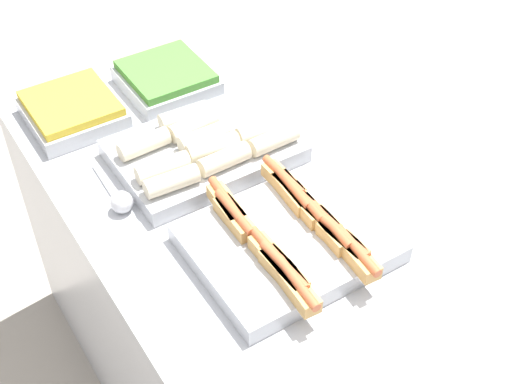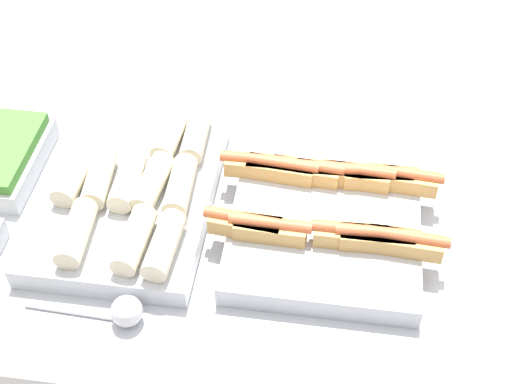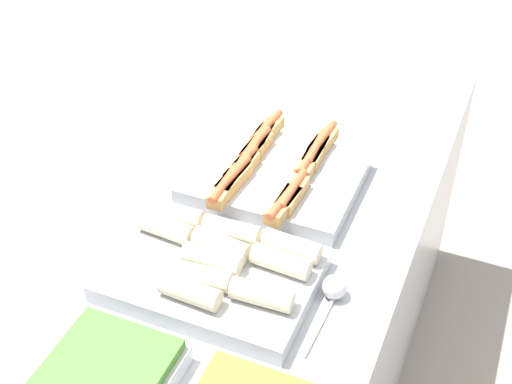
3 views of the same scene
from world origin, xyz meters
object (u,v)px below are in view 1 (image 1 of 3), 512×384
at_px(tray_wraps, 204,149).
at_px(tray_side_front, 72,110).
at_px(tray_side_back, 166,79).
at_px(tray_hotdogs, 290,238).
at_px(serving_spoon_near, 120,201).

relative_size(tray_wraps, tray_side_front, 1.79).
relative_size(tray_side_front, tray_side_back, 1.00).
height_order(tray_hotdogs, tray_side_front, tray_hotdogs).
bearing_deg(serving_spoon_near, tray_hotdogs, 39.02).
distance_m(tray_wraps, tray_side_front, 0.43).
height_order(tray_side_front, serving_spoon_near, tray_side_front).
xyz_separation_m(tray_hotdogs, tray_wraps, (-0.40, -0.01, 0.00)).
bearing_deg(serving_spoon_near, tray_side_front, 174.75).
height_order(tray_hotdogs, serving_spoon_near, tray_hotdogs).
xyz_separation_m(tray_side_back, serving_spoon_near, (0.42, -0.35, -0.01)).
bearing_deg(tray_wraps, serving_spoon_near, -79.16).
xyz_separation_m(tray_hotdogs, tray_side_back, (-0.77, 0.06, -0.00)).
xyz_separation_m(tray_side_front, tray_side_back, (0.00, 0.31, 0.00)).
height_order(tray_wraps, tray_side_front, tray_wraps).
distance_m(tray_hotdogs, serving_spoon_near, 0.45).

